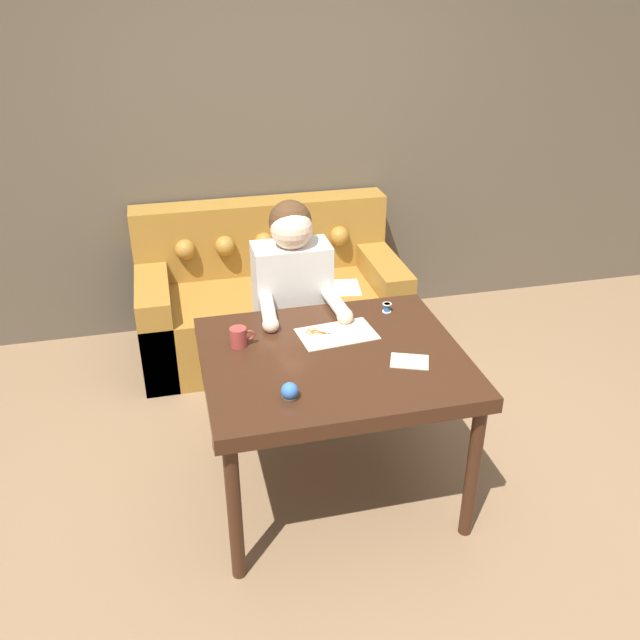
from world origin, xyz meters
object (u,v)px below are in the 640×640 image
Objects in this scene: couch at (270,301)px; dining_table at (333,369)px; person at (293,312)px; mug at (239,337)px; scissors at (321,333)px; thread_spool at (387,308)px; pin_cushion at (290,392)px.

dining_table is at bearing -88.18° from couch.
person is 11.13× the size of mug.
scissors is at bearing -88.29° from couch.
mug is at bearing -176.42° from scissors.
mug is at bearing -167.98° from thread_spool.
mug is at bearing 106.91° from pin_cushion.
couch is 1.30m from thread_spool.
couch is 37.05× the size of thread_spool.
mug is (-0.39, 0.17, 0.12)m from dining_table.
couch reaches higher than dining_table.
pin_cushion is at bearing -116.73° from scissors.
mug is 2.51× the size of thread_spool.
scissors is 4.62× the size of thread_spool.
person is at bearing -90.21° from couch.
person is 0.98m from pin_cushion.
couch is 1.84m from pin_cushion.
person is 0.48m from scissors.
thread_spool is (0.36, 0.33, 0.10)m from dining_table.
person reaches higher than couch.
thread_spool is at bearing 42.84° from dining_table.
pin_cushion reaches higher than dining_table.
person is 17.59× the size of pin_cushion.
mug is at bearing -125.30° from person.
dining_table is at bearing -87.43° from scissors.
thread_spool is at bearing 12.02° from mug.
person is at bearing 95.07° from scissors.
person reaches higher than pin_cushion.
mug reaches higher than thread_spool.
dining_table is 0.66m from person.
dining_table is 5.54× the size of scissors.
thread_spool is at bearing -38.37° from person.
dining_table is at bearing 48.62° from pin_cushion.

